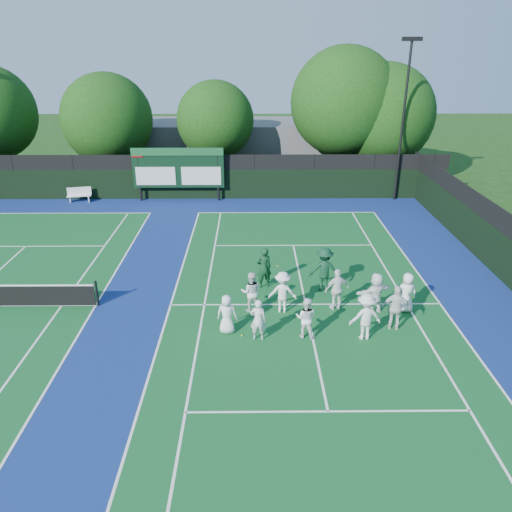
{
  "coord_description": "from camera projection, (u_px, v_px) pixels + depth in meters",
  "views": [
    {
      "loc": [
        -2.19,
        -16.82,
        9.81
      ],
      "look_at": [
        -2.0,
        3.0,
        1.3
      ],
      "focal_mm": 35.0,
      "sensor_mm": 36.0,
      "label": 1
    }
  ],
  "objects": [
    {
      "name": "player_front_4",
      "position": [
        396.0,
        308.0,
        18.22
      ],
      "size": [
        1.09,
        0.64,
        1.75
      ],
      "primitive_type": "imported",
      "rotation": [
        0.0,
        0.0,
        2.92
      ],
      "color": "silver",
      "rests_on": "ground"
    },
    {
      "name": "player_back_4",
      "position": [
        407.0,
        292.0,
        19.48
      ],
      "size": [
        0.81,
        0.54,
        1.63
      ],
      "primitive_type": "imported",
      "rotation": [
        0.0,
        0.0,
        3.18
      ],
      "color": "white",
      "rests_on": "ground"
    },
    {
      "name": "bench",
      "position": [
        79.0,
        194.0,
        33.14
      ],
      "size": [
        1.59,
        0.75,
        0.97
      ],
      "color": "white",
      "rests_on": "ground"
    },
    {
      "name": "tennis_ball_1",
      "position": [
        304.0,
        296.0,
        20.91
      ],
      "size": [
        0.07,
        0.07,
        0.07
      ],
      "primitive_type": "sphere",
      "color": "#C6D218",
      "rests_on": "ground"
    },
    {
      "name": "court_apron",
      "position": [
        158.0,
        305.0,
        20.21
      ],
      "size": [
        34.0,
        32.0,
        0.01
      ],
      "primitive_type": "cube",
      "color": "navy",
      "rests_on": "ground"
    },
    {
      "name": "player_front_1",
      "position": [
        258.0,
        320.0,
        17.6
      ],
      "size": [
        0.61,
        0.43,
        1.59
      ],
      "primitive_type": "imported",
      "rotation": [
        0.0,
        0.0,
        3.06
      ],
      "color": "silver",
      "rests_on": "ground"
    },
    {
      "name": "player_back_0",
      "position": [
        251.0,
        292.0,
        19.5
      ],
      "size": [
        0.81,
        0.63,
        1.66
      ],
      "primitive_type": "imported",
      "rotation": [
        0.0,
        0.0,
        3.15
      ],
      "color": "silver",
      "rests_on": "ground"
    },
    {
      "name": "tennis_ball_3",
      "position": [
        209.0,
        281.0,
        22.16
      ],
      "size": [
        0.07,
        0.07,
        0.07
      ],
      "primitive_type": "sphere",
      "color": "#C6D218",
      "rests_on": "ground"
    },
    {
      "name": "clubhouse",
      "position": [
        254.0,
        147.0,
        40.59
      ],
      "size": [
        18.0,
        6.0,
        4.0
      ],
      "primitive_type": "cube",
      "color": "#5A5B5F",
      "rests_on": "ground"
    },
    {
      "name": "back_fence",
      "position": [
        195.0,
        179.0,
        33.46
      ],
      "size": [
        34.0,
        0.08,
        3.0
      ],
      "color": "black",
      "rests_on": "ground"
    },
    {
      "name": "tree_b",
      "position": [
        110.0,
        121.0,
        35.4
      ],
      "size": [
        6.4,
        6.4,
        8.01
      ],
      "color": "black",
      "rests_on": "ground"
    },
    {
      "name": "scoreboard",
      "position": [
        178.0,
        168.0,
        32.74
      ],
      "size": [
        6.0,
        0.21,
        3.55
      ],
      "color": "black",
      "rests_on": "ground"
    },
    {
      "name": "player_front_3",
      "position": [
        366.0,
        317.0,
        17.61
      ],
      "size": [
        1.24,
        0.82,
        1.78
      ],
      "primitive_type": "imported",
      "rotation": [
        0.0,
        0.0,
        3.29
      ],
      "color": "silver",
      "rests_on": "ground"
    },
    {
      "name": "player_back_3",
      "position": [
        375.0,
        293.0,
        19.36
      ],
      "size": [
        1.63,
        1.1,
        1.68
      ],
      "primitive_type": "imported",
      "rotation": [
        0.0,
        0.0,
        3.57
      ],
      "color": "white",
      "rests_on": "ground"
    },
    {
      "name": "near_court",
      "position": [
        306.0,
        304.0,
        20.26
      ],
      "size": [
        11.05,
        23.85,
        0.01
      ],
      "color": "#105222",
      "rests_on": "ground"
    },
    {
      "name": "coach_right",
      "position": [
        324.0,
        270.0,
        21.05
      ],
      "size": [
        1.28,
        0.75,
        1.96
      ],
      "primitive_type": "imported",
      "rotation": [
        0.0,
        0.0,
        3.13
      ],
      "color": "#0E3620",
      "rests_on": "ground"
    },
    {
      "name": "tennis_ball_5",
      "position": [
        413.0,
        297.0,
        20.82
      ],
      "size": [
        0.07,
        0.07,
        0.07
      ],
      "primitive_type": "sphere",
      "color": "#C6D218",
      "rests_on": "ground"
    },
    {
      "name": "tennis_ball_0",
      "position": [
        242.0,
        336.0,
        18.06
      ],
      "size": [
        0.07,
        0.07,
        0.07
      ],
      "primitive_type": "sphere",
      "color": "#C6D218",
      "rests_on": "ground"
    },
    {
      "name": "tree_e",
      "position": [
        385.0,
        118.0,
        35.47
      ],
      "size": [
        7.2,
        7.2,
        8.66
      ],
      "color": "black",
      "rests_on": "ground"
    },
    {
      "name": "light_pole_right",
      "position": [
        405.0,
        103.0,
        31.35
      ],
      "size": [
        1.2,
        0.3,
        10.12
      ],
      "color": "black",
      "rests_on": "ground"
    },
    {
      "name": "tennis_ball_4",
      "position": [
        278.0,
        266.0,
        23.67
      ],
      "size": [
        0.07,
        0.07,
        0.07
      ],
      "primitive_type": "sphere",
      "color": "#C6D218",
      "rests_on": "ground"
    },
    {
      "name": "tree_c",
      "position": [
        217.0,
        122.0,
        35.48
      ],
      "size": [
        5.48,
        5.48,
        7.48
      ],
      "color": "black",
      "rests_on": "ground"
    },
    {
      "name": "player_front_0",
      "position": [
        227.0,
        314.0,
        18.05
      ],
      "size": [
        0.79,
        0.56,
        1.5
      ],
      "primitive_type": "imported",
      "rotation": [
        0.0,
        0.0,
        3.02
      ],
      "color": "white",
      "rests_on": "ground"
    },
    {
      "name": "player_back_2",
      "position": [
        337.0,
        289.0,
        19.61
      ],
      "size": [
        1.09,
        0.69,
        1.72
      ],
      "primitive_type": "imported",
      "rotation": [
        0.0,
        0.0,
        3.43
      ],
      "color": "white",
      "rests_on": "ground"
    },
    {
      "name": "ground",
      "position": [
        308.0,
        317.0,
        19.34
      ],
      "size": [
        120.0,
        120.0,
        0.0
      ],
      "primitive_type": "plane",
      "color": "#173A0F",
      "rests_on": "ground"
    },
    {
      "name": "coach_left",
      "position": [
        264.0,
        268.0,
        21.38
      ],
      "size": [
        0.76,
        0.61,
        1.83
      ],
      "primitive_type": "imported",
      "rotation": [
        0.0,
        0.0,
        3.42
      ],
      "color": "#0F391D",
      "rests_on": "ground"
    },
    {
      "name": "player_front_2",
      "position": [
        306.0,
        318.0,
        17.76
      ],
      "size": [
        0.89,
        0.78,
        1.55
      ],
      "primitive_type": "imported",
      "rotation": [
        0.0,
        0.0,
        2.85
      ],
      "color": "white",
      "rests_on": "ground"
    },
    {
      "name": "player_back_1",
      "position": [
        283.0,
        292.0,
        19.43
      ],
      "size": [
        1.14,
        0.71,
        1.7
      ],
      "primitive_type": "imported",
      "rotation": [
        0.0,
        0.0,
        3.07
      ],
      "color": "white",
      "rests_on": "ground"
    },
    {
      "name": "tree_d",
      "position": [
        346.0,
        105.0,
        35.09
      ],
      "size": [
        7.57,
        7.57,
        9.75
      ],
      "color": "black",
      "rests_on": "ground"
    }
  ]
}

